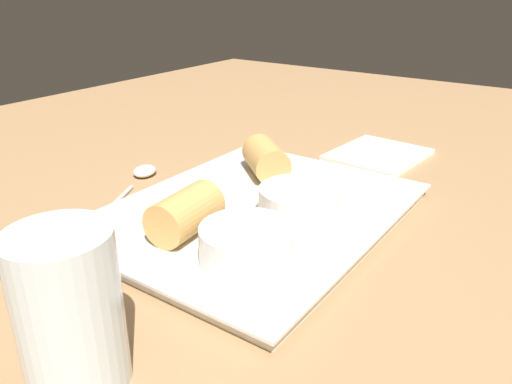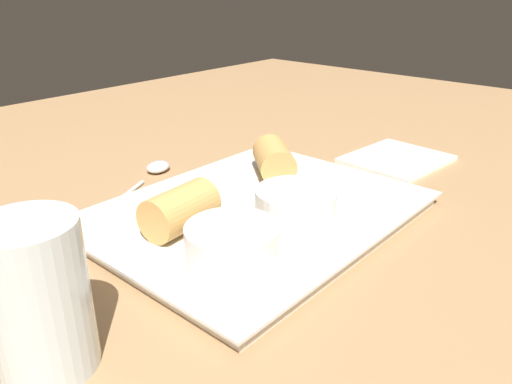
% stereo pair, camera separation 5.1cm
% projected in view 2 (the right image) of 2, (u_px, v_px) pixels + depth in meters
% --- Properties ---
extents(table_surface, '(1.80, 1.40, 0.02)m').
position_uv_depth(table_surface, '(241.00, 231.00, 0.52)').
color(table_surface, '#A87F54').
rests_on(table_surface, ground).
extents(serving_plate, '(0.33, 0.26, 0.01)m').
position_uv_depth(serving_plate, '(256.00, 213.00, 0.52)').
color(serving_plate, silver).
rests_on(serving_plate, table_surface).
extents(roll_front_left, '(0.08, 0.08, 0.04)m').
position_uv_depth(roll_front_left, '(273.00, 158.00, 0.60)').
color(roll_front_left, '#DBA356').
rests_on(roll_front_left, serving_plate).
extents(roll_front_right, '(0.08, 0.05, 0.04)m').
position_uv_depth(roll_front_right, '(183.00, 208.00, 0.47)').
color(roll_front_right, '#DBA356').
rests_on(roll_front_right, serving_plate).
extents(dipping_bowl_near, '(0.08, 0.08, 0.03)m').
position_uv_depth(dipping_bowl_near, '(296.00, 205.00, 0.48)').
color(dipping_bowl_near, white).
rests_on(dipping_bowl_near, serving_plate).
extents(dipping_bowl_far, '(0.08, 0.08, 0.03)m').
position_uv_depth(dipping_bowl_far, '(232.00, 243.00, 0.41)').
color(dipping_bowl_far, white).
rests_on(dipping_bowl_far, serving_plate).
extents(spoon, '(0.15, 0.09, 0.01)m').
position_uv_depth(spoon, '(153.00, 171.00, 0.64)').
color(spoon, silver).
rests_on(spoon, table_surface).
extents(napkin, '(0.14, 0.12, 0.01)m').
position_uv_depth(napkin, '(396.00, 159.00, 0.69)').
color(napkin, white).
rests_on(napkin, table_surface).
extents(drinking_glass, '(0.06, 0.06, 0.11)m').
position_uv_depth(drinking_glass, '(38.00, 298.00, 0.31)').
color(drinking_glass, silver).
rests_on(drinking_glass, table_surface).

